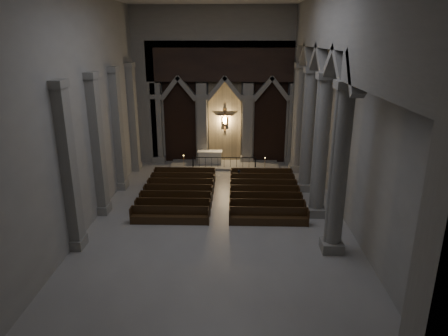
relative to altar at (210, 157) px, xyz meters
name	(u,v)px	position (x,y,z in m)	size (l,w,h in m)	color
room	(218,84)	(1.16, -10.84, 6.95)	(24.00, 24.10, 12.00)	#A19E99
sanctuary_wall	(225,80)	(1.16, 0.70, 5.96)	(14.00, 0.77, 12.00)	gray
right_arcade	(327,77)	(6.66, -9.51, 7.18)	(1.00, 24.00, 12.00)	gray
left_pilasters	(109,139)	(-5.59, -7.34, 3.26)	(0.60, 13.00, 8.03)	gray
sanctuary_step	(224,165)	(1.16, -0.24, -0.58)	(8.50, 2.60, 0.15)	gray
altar	(210,157)	(0.00, 0.00, 0.00)	(1.96, 0.78, 0.99)	silver
altar_rail	(224,161)	(1.16, -1.00, -0.01)	(4.92, 0.09, 0.97)	black
candle_stand_left	(184,167)	(-1.88, -1.63, -0.30)	(0.22, 0.22, 1.28)	#98622E
candle_stand_right	(265,169)	(4.24, -1.90, -0.32)	(0.21, 0.21, 1.22)	#98622E
pews	(221,195)	(1.16, -7.23, -0.34)	(9.72, 7.23, 0.96)	black
worshipper	(239,178)	(2.30, -4.67, -0.08)	(0.42, 0.27, 1.15)	black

